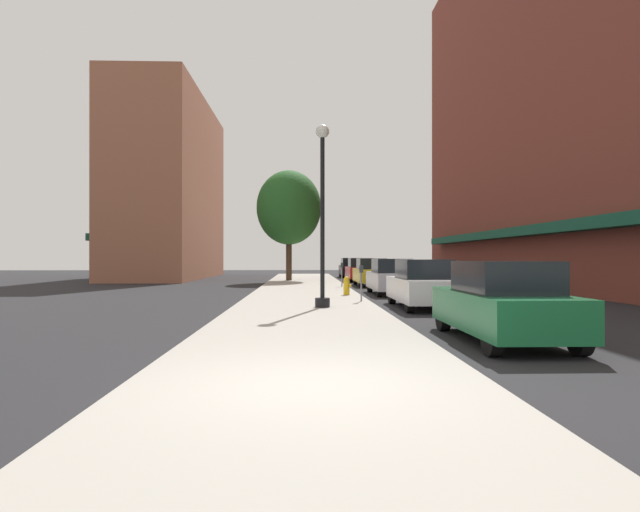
{
  "coord_description": "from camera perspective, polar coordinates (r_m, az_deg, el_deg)",
  "views": [
    {
      "loc": [
        -0.09,
        -6.66,
        1.74
      ],
      "look_at": [
        0.81,
        20.43,
        1.79
      ],
      "focal_mm": 29.48,
      "sensor_mm": 36.0,
      "label": 1
    }
  ],
  "objects": [
    {
      "name": "ground_plane",
      "position": [
        25.05,
        7.53,
        -4.09
      ],
      "size": [
        90.0,
        90.0,
        0.0
      ],
      "primitive_type": "plane",
      "color": "#232326"
    },
    {
      "name": "sidewalk_slab",
      "position": [
        25.71,
        -1.69,
        -3.85
      ],
      "size": [
        4.8,
        50.0,
        0.12
      ],
      "primitive_type": "cube",
      "color": "#A8A399",
      "rests_on": "ground"
    },
    {
      "name": "building_right_brick",
      "position": [
        34.06,
        25.85,
        17.99
      ],
      "size": [
        6.8,
        40.0,
        24.67
      ],
      "color": "brown",
      "rests_on": "ground"
    },
    {
      "name": "building_far_background",
      "position": [
        45.34,
        -15.94,
        6.9
      ],
      "size": [
        6.8,
        18.0,
        14.57
      ],
      "color": "#9E6047",
      "rests_on": "ground"
    },
    {
      "name": "lamppost",
      "position": [
        16.99,
        0.27,
        4.83
      ],
      "size": [
        0.48,
        0.48,
        5.9
      ],
      "color": "black",
      "rests_on": "sidewalk_slab"
    },
    {
      "name": "fire_hydrant",
      "position": [
        22.46,
        2.9,
        -3.22
      ],
      "size": [
        0.33,
        0.26,
        0.79
      ],
      "color": "gold",
      "rests_on": "sidewalk_slab"
    },
    {
      "name": "parking_meter_near",
      "position": [
        28.65,
        2.39,
        -1.69
      ],
      "size": [
        0.14,
        0.09,
        1.31
      ],
      "color": "slate",
      "rests_on": "sidewalk_slab"
    },
    {
      "name": "parking_meter_far",
      "position": [
        19.22,
        4.51,
        -2.47
      ],
      "size": [
        0.14,
        0.09,
        1.31
      ],
      "color": "slate",
      "rests_on": "sidewalk_slab"
    },
    {
      "name": "tree_near",
      "position": [
        36.51,
        -3.39,
        5.24
      ],
      "size": [
        4.46,
        4.46,
        7.61
      ],
      "color": "#422D1E",
      "rests_on": "sidewalk_slab"
    },
    {
      "name": "car_green",
      "position": [
        11.42,
        19.18,
        -4.79
      ],
      "size": [
        1.8,
        4.3,
        1.66
      ],
      "rotation": [
        0.0,
        0.0,
        0.01
      ],
      "color": "black",
      "rests_on": "ground"
    },
    {
      "name": "car_white",
      "position": [
        18.21,
        11.1,
        -3.04
      ],
      "size": [
        1.8,
        4.3,
        1.66
      ],
      "rotation": [
        0.0,
        0.0,
        0.04
      ],
      "color": "black",
      "rests_on": "ground"
    },
    {
      "name": "car_silver",
      "position": [
        24.52,
        7.71,
        -2.28
      ],
      "size": [
        1.8,
        4.3,
        1.66
      ],
      "rotation": [
        0.0,
        0.0,
        0.03
      ],
      "color": "black",
      "rests_on": "ground"
    },
    {
      "name": "car_yellow",
      "position": [
        31.55,
        5.56,
        -1.8
      ],
      "size": [
        1.8,
        4.3,
        1.66
      ],
      "rotation": [
        0.0,
        0.0,
        0.03
      ],
      "color": "black",
      "rests_on": "ground"
    },
    {
      "name": "car_red",
      "position": [
        37.45,
        4.38,
        -1.53
      ],
      "size": [
        1.8,
        4.3,
        1.66
      ],
      "rotation": [
        0.0,
        0.0,
        -0.01
      ],
      "color": "black",
      "rests_on": "ground"
    },
    {
      "name": "car_black",
      "position": [
        44.51,
        3.38,
        -1.3
      ],
      "size": [
        1.8,
        4.3,
        1.66
      ],
      "rotation": [
        0.0,
        0.0,
        -0.02
      ],
      "color": "black",
      "rests_on": "ground"
    }
  ]
}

